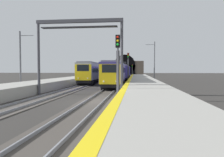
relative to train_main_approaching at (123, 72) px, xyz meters
The scene contains 14 objects.
ground_plane 36.92m from the train_main_approaching, behind, with size 320.00×320.00×0.00m, color #302D2B.
platform_right 37.15m from the train_main_approaching, behind, with size 112.00×4.55×1.09m, color #9E9B93.
platform_right_edge_strip 36.94m from the train_main_approaching, behind, with size 112.00×0.50×0.01m, color yellow.
track_main_line 36.92m from the train_main_approaching, behind, with size 160.00×2.68×0.21m.
track_adjacent_line 37.27m from the train_main_approaching, behind, with size 160.00×2.62×0.21m.
train_main_approaching is the anchor object (origin of this frame).
train_adjacent_platform 5.64m from the train_main_approaching, 115.12° to the left, with size 39.04×3.08×4.90m.
railway_signal_near 36.38m from the train_main_approaching, behind, with size 0.39×0.38×5.54m.
railway_signal_mid 11.81m from the train_main_approaching, behind, with size 0.39×0.38×6.04m.
railway_signal_far 41.95m from the train_main_approaching, ahead, with size 0.39×0.38×5.07m.
overhead_signal_gantry 32.84m from the train_main_approaching, behind, with size 0.70×9.10×7.83m.
tunnel_portal 60.78m from the train_main_approaching, ahead, with size 3.05×20.33×11.38m.
catenary_mast_near 13.17m from the train_main_approaching, 147.51° to the right, with size 0.22×1.90×8.30m.
catenary_mast_far 29.80m from the train_main_approaching, 156.03° to the left, with size 0.22×2.02×7.81m.
Camera 1 is at (-16.86, -3.24, 2.64)m, focal length 33.54 mm.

